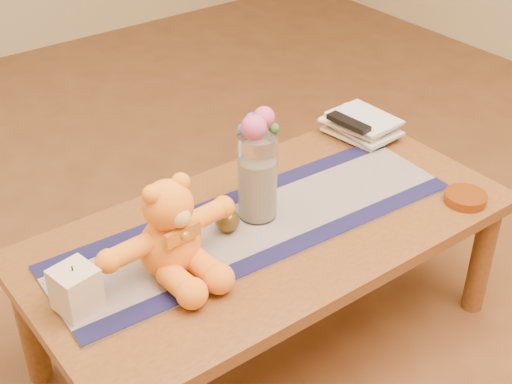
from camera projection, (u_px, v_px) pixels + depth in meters
floor at (268, 339)px, 2.30m from camera, size 5.50×5.50×0.00m
coffee_table_top at (270, 230)px, 2.06m from camera, size 1.40×0.70×0.04m
table_leg_fr at (482, 258)px, 2.31m from camera, size 0.07×0.07×0.41m
table_leg_bl at (30, 326)px, 2.06m from camera, size 0.07×0.07×0.41m
table_leg_br at (356, 181)px, 2.70m from camera, size 0.07×0.07×0.41m
persian_runner at (256, 224)px, 2.04m from camera, size 1.22×0.41×0.01m
runner_border_near at (287, 249)px, 1.94m from camera, size 1.20×0.12×0.00m
runner_border_far at (229, 199)px, 2.14m from camera, size 1.20×0.12×0.00m
teddy_bear at (168, 228)px, 1.81m from camera, size 0.40×0.34×0.26m
pillar_candle at (76, 289)px, 1.72m from camera, size 0.11×0.11×0.12m
candle_wick at (72, 268)px, 1.68m from camera, size 0.00×0.00×0.01m
glass_vase at (258, 177)px, 2.00m from camera, size 0.11×0.11×0.26m
potpourri_fill at (257, 188)px, 2.03m from camera, size 0.09×0.09×0.18m
rose_left at (254, 128)px, 1.90m from camera, size 0.07×0.07×0.07m
rose_right at (264, 117)px, 1.92m from camera, size 0.06×0.06×0.06m
blue_flower_back at (253, 120)px, 1.95m from camera, size 0.04×0.04×0.04m
blue_flower_side at (244, 129)px, 1.92m from camera, size 0.04×0.04×0.04m
leaf_sprig at (274, 128)px, 1.93m from camera, size 0.03×0.03×0.03m
bronze_ball at (227, 220)px, 1.99m from camera, size 0.08×0.08×0.07m
book_bottom at (345, 141)px, 2.43m from camera, size 0.20×0.24×0.02m
book_lower at (347, 136)px, 2.42m from camera, size 0.16×0.22×0.02m
book_upper at (344, 132)px, 2.41m from camera, size 0.21×0.25×0.02m
book_top at (347, 126)px, 2.40m from camera, size 0.17×0.23×0.02m
tv_remote at (349, 123)px, 2.39m from camera, size 0.06×0.16×0.02m
amber_dish at (466, 198)px, 2.14m from camera, size 0.16×0.16×0.03m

